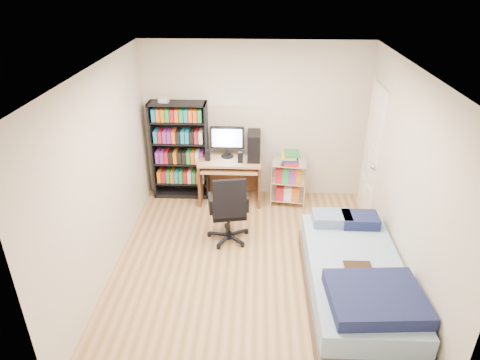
{
  "coord_description": "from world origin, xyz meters",
  "views": [
    {
      "loc": [
        0.05,
        -4.42,
        3.48
      ],
      "look_at": [
        -0.16,
        0.4,
        1.03
      ],
      "focal_mm": 32.0,
      "sensor_mm": 36.0,
      "label": 1
    }
  ],
  "objects_px": {
    "office_chair": "(229,220)",
    "bed": "(356,281)",
    "computer_desk": "(236,162)",
    "media_shelf": "(180,150)"
  },
  "relations": [
    {
      "from": "computer_desk",
      "to": "bed",
      "type": "xyz_separation_m",
      "value": [
        1.47,
        -2.31,
        -0.39
      ]
    },
    {
      "from": "computer_desk",
      "to": "office_chair",
      "type": "relative_size",
      "value": 1.21
    },
    {
      "from": "computer_desk",
      "to": "office_chair",
      "type": "height_order",
      "value": "computer_desk"
    },
    {
      "from": "computer_desk",
      "to": "bed",
      "type": "distance_m",
      "value": 2.77
    },
    {
      "from": "bed",
      "to": "computer_desk",
      "type": "bearing_deg",
      "value": 122.45
    },
    {
      "from": "media_shelf",
      "to": "computer_desk",
      "type": "height_order",
      "value": "media_shelf"
    },
    {
      "from": "media_shelf",
      "to": "bed",
      "type": "bearing_deg",
      "value": -45.46
    },
    {
      "from": "computer_desk",
      "to": "media_shelf",
      "type": "bearing_deg",
      "value": 173.37
    },
    {
      "from": "office_chair",
      "to": "bed",
      "type": "xyz_separation_m",
      "value": [
        1.52,
        -1.13,
        -0.05
      ]
    },
    {
      "from": "computer_desk",
      "to": "bed",
      "type": "height_order",
      "value": "computer_desk"
    }
  ]
}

